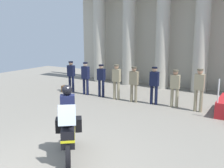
{
  "coord_description": "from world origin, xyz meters",
  "views": [
    {
      "loc": [
        4.12,
        -4.27,
        3.18
      ],
      "look_at": [
        -0.41,
        3.39,
        1.4
      ],
      "focal_mm": 41.34,
      "sensor_mm": 36.0,
      "label": 1
    }
  ],
  "objects_px": {
    "officer_in_row_4": "(134,81)",
    "officer_in_row_1": "(86,76)",
    "officer_in_row_6": "(175,85)",
    "officer_in_row_3": "(116,79)",
    "briefcase_on_ground": "(64,89)",
    "officer_in_row_5": "(154,83)",
    "officer_in_row_2": "(101,78)",
    "motorcycle_with_rider": "(68,127)",
    "officer_in_row_0": "(71,74)",
    "officer_in_row_7": "(199,87)"
  },
  "relations": [
    {
      "from": "officer_in_row_2",
      "to": "motorcycle_with_rider",
      "type": "xyz_separation_m",
      "value": [
        2.76,
        -5.8,
        -0.17
      ]
    },
    {
      "from": "officer_in_row_6",
      "to": "briefcase_on_ground",
      "type": "relative_size",
      "value": 4.54
    },
    {
      "from": "officer_in_row_0",
      "to": "motorcycle_with_rider",
      "type": "xyz_separation_m",
      "value": [
        4.67,
        -5.78,
        -0.2
      ]
    },
    {
      "from": "motorcycle_with_rider",
      "to": "officer_in_row_0",
      "type": "bearing_deg",
      "value": -179.8
    },
    {
      "from": "officer_in_row_2",
      "to": "briefcase_on_ground",
      "type": "bearing_deg",
      "value": 1.84
    },
    {
      "from": "officer_in_row_2",
      "to": "officer_in_row_4",
      "type": "bearing_deg",
      "value": 175.57
    },
    {
      "from": "officer_in_row_3",
      "to": "motorcycle_with_rider",
      "type": "xyz_separation_m",
      "value": [
        1.84,
        -5.71,
        -0.21
      ]
    },
    {
      "from": "officer_in_row_0",
      "to": "briefcase_on_ground",
      "type": "height_order",
      "value": "officer_in_row_0"
    },
    {
      "from": "officer_in_row_4",
      "to": "officer_in_row_7",
      "type": "bearing_deg",
      "value": 178.57
    },
    {
      "from": "officer_in_row_5",
      "to": "motorcycle_with_rider",
      "type": "bearing_deg",
      "value": 88.06
    },
    {
      "from": "officer_in_row_6",
      "to": "officer_in_row_3",
      "type": "bearing_deg",
      "value": 0.68
    },
    {
      "from": "officer_in_row_5",
      "to": "officer_in_row_1",
      "type": "bearing_deg",
      "value": -0.97
    },
    {
      "from": "officer_in_row_2",
      "to": "briefcase_on_ground",
      "type": "distance_m",
      "value": 2.48
    },
    {
      "from": "officer_in_row_4",
      "to": "briefcase_on_ground",
      "type": "bearing_deg",
      "value": -0.92
    },
    {
      "from": "officer_in_row_3",
      "to": "briefcase_on_ground",
      "type": "distance_m",
      "value": 3.37
    },
    {
      "from": "officer_in_row_1",
      "to": "officer_in_row_3",
      "type": "distance_m",
      "value": 1.87
    },
    {
      "from": "officer_in_row_0",
      "to": "motorcycle_with_rider",
      "type": "relative_size",
      "value": 0.89
    },
    {
      "from": "officer_in_row_2",
      "to": "officer_in_row_6",
      "type": "distance_m",
      "value": 3.74
    },
    {
      "from": "officer_in_row_3",
      "to": "officer_in_row_7",
      "type": "distance_m",
      "value": 3.83
    },
    {
      "from": "officer_in_row_6",
      "to": "motorcycle_with_rider",
      "type": "bearing_deg",
      "value": 78.93
    },
    {
      "from": "officer_in_row_3",
      "to": "briefcase_on_ground",
      "type": "height_order",
      "value": "officer_in_row_3"
    },
    {
      "from": "officer_in_row_4",
      "to": "officer_in_row_3",
      "type": "bearing_deg",
      "value": -1.91
    },
    {
      "from": "officer_in_row_2",
      "to": "officer_in_row_3",
      "type": "bearing_deg",
      "value": 173.04
    },
    {
      "from": "officer_in_row_6",
      "to": "motorcycle_with_rider",
      "type": "relative_size",
      "value": 0.86
    },
    {
      "from": "officer_in_row_4",
      "to": "officer_in_row_5",
      "type": "height_order",
      "value": "officer_in_row_5"
    },
    {
      "from": "officer_in_row_4",
      "to": "briefcase_on_ground",
      "type": "distance_m",
      "value": 4.27
    },
    {
      "from": "officer_in_row_5",
      "to": "briefcase_on_ground",
      "type": "xyz_separation_m",
      "value": [
        -5.15,
        -0.14,
        -0.82
      ]
    },
    {
      "from": "briefcase_on_ground",
      "to": "officer_in_row_2",
      "type": "bearing_deg",
      "value": 3.37
    },
    {
      "from": "officer_in_row_5",
      "to": "briefcase_on_ground",
      "type": "bearing_deg",
      "value": 0.07
    },
    {
      "from": "officer_in_row_5",
      "to": "motorcycle_with_rider",
      "type": "height_order",
      "value": "motorcycle_with_rider"
    },
    {
      "from": "officer_in_row_2",
      "to": "officer_in_row_5",
      "type": "distance_m",
      "value": 2.8
    },
    {
      "from": "officer_in_row_1",
      "to": "officer_in_row_3",
      "type": "height_order",
      "value": "officer_in_row_3"
    },
    {
      "from": "officer_in_row_0",
      "to": "officer_in_row_5",
      "type": "bearing_deg",
      "value": 178.68
    },
    {
      "from": "officer_in_row_4",
      "to": "officer_in_row_1",
      "type": "bearing_deg",
      "value": -2.81
    },
    {
      "from": "briefcase_on_ground",
      "to": "officer_in_row_3",
      "type": "bearing_deg",
      "value": 0.89
    },
    {
      "from": "officer_in_row_0",
      "to": "officer_in_row_3",
      "type": "xyz_separation_m",
      "value": [
        2.83,
        -0.08,
        0.01
      ]
    },
    {
      "from": "officer_in_row_1",
      "to": "officer_in_row_2",
      "type": "xyz_separation_m",
      "value": [
        0.94,
        0.03,
        -0.03
      ]
    },
    {
      "from": "officer_in_row_4",
      "to": "motorcycle_with_rider",
      "type": "height_order",
      "value": "motorcycle_with_rider"
    },
    {
      "from": "officer_in_row_4",
      "to": "officer_in_row_6",
      "type": "relative_size",
      "value": 1.01
    },
    {
      "from": "motorcycle_with_rider",
      "to": "officer_in_row_5",
      "type": "bearing_deg",
      "value": 140.89
    },
    {
      "from": "officer_in_row_4",
      "to": "officer_in_row_7",
      "type": "height_order",
      "value": "officer_in_row_7"
    },
    {
      "from": "officer_in_row_1",
      "to": "motorcycle_with_rider",
      "type": "distance_m",
      "value": 6.85
    },
    {
      "from": "officer_in_row_6",
      "to": "motorcycle_with_rider",
      "type": "distance_m",
      "value": 5.9
    },
    {
      "from": "officer_in_row_1",
      "to": "officer_in_row_4",
      "type": "distance_m",
      "value": 2.79
    },
    {
      "from": "officer_in_row_0",
      "to": "officer_in_row_6",
      "type": "distance_m",
      "value": 5.64
    },
    {
      "from": "officer_in_row_3",
      "to": "officer_in_row_7",
      "type": "xyz_separation_m",
      "value": [
        3.83,
        -0.0,
        0.04
      ]
    },
    {
      "from": "officer_in_row_0",
      "to": "officer_in_row_7",
      "type": "xyz_separation_m",
      "value": [
        6.66,
        -0.08,
        0.05
      ]
    },
    {
      "from": "officer_in_row_2",
      "to": "motorcycle_with_rider",
      "type": "bearing_deg",
      "value": 113.92
    },
    {
      "from": "officer_in_row_2",
      "to": "officer_in_row_7",
      "type": "distance_m",
      "value": 4.76
    },
    {
      "from": "officer_in_row_2",
      "to": "officer_in_row_4",
      "type": "distance_m",
      "value": 1.85
    }
  ]
}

